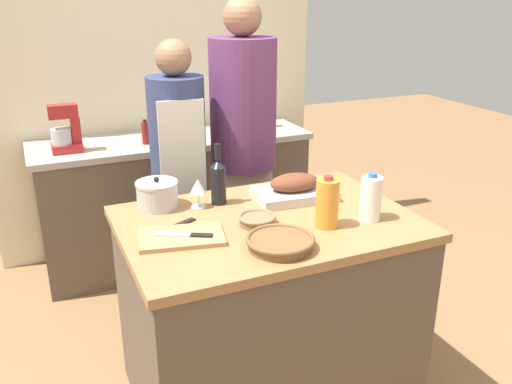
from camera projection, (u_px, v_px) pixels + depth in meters
kitchen_island at (267, 310)px, 2.49m from camera, size 1.25×0.87×0.91m
back_counter at (175, 199)px, 3.82m from camera, size 1.86×0.60×0.90m
back_wall at (156, 74)px, 3.83m from camera, size 2.36×0.10×2.55m
roasting_pan at (294, 189)px, 2.54m from camera, size 0.38×0.26×0.12m
wicker_basket at (280, 242)px, 2.06m from camera, size 0.27×0.27×0.05m
cutting_board at (182, 237)px, 2.14m from camera, size 0.37×0.27×0.02m
stock_pot at (157, 194)px, 2.43m from camera, size 0.19×0.19×0.15m
mixing_bowl at (257, 219)px, 2.27m from camera, size 0.16×0.16×0.04m
juice_jug at (327, 203)px, 2.22m from camera, size 0.10×0.10×0.22m
milk_jug at (371, 198)px, 2.29m from camera, size 0.09×0.09×0.21m
wine_bottle_green at (218, 180)px, 2.46m from camera, size 0.07×0.07×0.28m
wine_glass_left at (198, 187)px, 2.42m from camera, size 0.07×0.07×0.14m
wine_glass_right at (369, 181)px, 2.51m from camera, size 0.07×0.07×0.13m
knife_chef at (171, 228)px, 2.23m from camera, size 0.26×0.15×0.01m
knife_paring at (186, 235)px, 2.13m from camera, size 0.21×0.13×0.01m
stand_mixer at (66, 132)px, 3.29m from camera, size 0.18×0.14×0.29m
condiment_bottle_tall at (272, 118)px, 3.91m from camera, size 0.05×0.05×0.14m
condiment_bottle_short at (146, 133)px, 3.47m from camera, size 0.05×0.05×0.16m
person_cook_aproned at (179, 173)px, 2.96m from camera, size 0.30×0.32×1.61m
person_cook_guest at (243, 144)px, 3.12m from camera, size 0.38×0.38×1.81m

